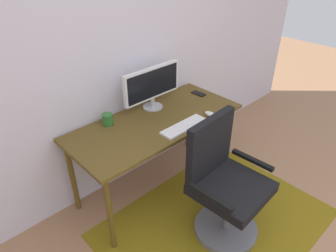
{
  "coord_description": "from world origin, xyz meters",
  "views": [
    {
      "loc": [
        -1.12,
        0.11,
        2.08
      ],
      "look_at": [
        0.23,
        1.54,
        0.84
      ],
      "focal_mm": 32.7,
      "sensor_mm": 36.0,
      "label": 1
    }
  ],
  "objects_px": {
    "desk": "(157,127)",
    "monitor": "(152,85)",
    "coffee_cup": "(108,119)",
    "cell_phone": "(199,94)",
    "office_chair": "(224,188)",
    "computer_mouse": "(210,114)",
    "keyboard": "(184,126)"
  },
  "relations": [
    {
      "from": "monitor",
      "to": "office_chair",
      "type": "distance_m",
      "value": 1.06
    },
    {
      "from": "computer_mouse",
      "to": "cell_phone",
      "type": "height_order",
      "value": "computer_mouse"
    },
    {
      "from": "monitor",
      "to": "cell_phone",
      "type": "bearing_deg",
      "value": -11.3
    },
    {
      "from": "coffee_cup",
      "to": "cell_phone",
      "type": "relative_size",
      "value": 0.69
    },
    {
      "from": "keyboard",
      "to": "office_chair",
      "type": "xyz_separation_m",
      "value": [
        -0.04,
        -0.48,
        -0.33
      ]
    },
    {
      "from": "desk",
      "to": "monitor",
      "type": "bearing_deg",
      "value": 56.41
    },
    {
      "from": "desk",
      "to": "cell_phone",
      "type": "height_order",
      "value": "cell_phone"
    },
    {
      "from": "monitor",
      "to": "computer_mouse",
      "type": "height_order",
      "value": "monitor"
    },
    {
      "from": "coffee_cup",
      "to": "office_chair",
      "type": "height_order",
      "value": "office_chair"
    },
    {
      "from": "desk",
      "to": "keyboard",
      "type": "distance_m",
      "value": 0.27
    },
    {
      "from": "keyboard",
      "to": "cell_phone",
      "type": "distance_m",
      "value": 0.64
    },
    {
      "from": "desk",
      "to": "keyboard",
      "type": "height_order",
      "value": "keyboard"
    },
    {
      "from": "monitor",
      "to": "computer_mouse",
      "type": "relative_size",
      "value": 5.72
    },
    {
      "from": "office_chair",
      "to": "monitor",
      "type": "bearing_deg",
      "value": 81.59
    },
    {
      "from": "coffee_cup",
      "to": "office_chair",
      "type": "distance_m",
      "value": 1.08
    },
    {
      "from": "desk",
      "to": "cell_phone",
      "type": "distance_m",
      "value": 0.65
    },
    {
      "from": "desk",
      "to": "coffee_cup",
      "type": "bearing_deg",
      "value": 146.15
    },
    {
      "from": "computer_mouse",
      "to": "coffee_cup",
      "type": "bearing_deg",
      "value": 146.22
    },
    {
      "from": "cell_phone",
      "to": "desk",
      "type": "bearing_deg",
      "value": -175.03
    },
    {
      "from": "keyboard",
      "to": "cell_phone",
      "type": "height_order",
      "value": "keyboard"
    },
    {
      "from": "desk",
      "to": "office_chair",
      "type": "xyz_separation_m",
      "value": [
        0.05,
        -0.72,
        -0.25
      ]
    },
    {
      "from": "monitor",
      "to": "computer_mouse",
      "type": "xyz_separation_m",
      "value": [
        0.26,
        -0.46,
        -0.21
      ]
    },
    {
      "from": "computer_mouse",
      "to": "office_chair",
      "type": "relative_size",
      "value": 0.1
    },
    {
      "from": "keyboard",
      "to": "coffee_cup",
      "type": "xyz_separation_m",
      "value": [
        -0.43,
        0.46,
        0.04
      ]
    },
    {
      "from": "computer_mouse",
      "to": "cell_phone",
      "type": "relative_size",
      "value": 0.74
    },
    {
      "from": "computer_mouse",
      "to": "office_chair",
      "type": "xyz_separation_m",
      "value": [
        -0.34,
        -0.46,
        -0.33
      ]
    },
    {
      "from": "coffee_cup",
      "to": "cell_phone",
      "type": "distance_m",
      "value": 0.98
    },
    {
      "from": "monitor",
      "to": "cell_phone",
      "type": "xyz_separation_m",
      "value": [
        0.51,
        -0.1,
        -0.22
      ]
    },
    {
      "from": "computer_mouse",
      "to": "cell_phone",
      "type": "bearing_deg",
      "value": 54.78
    },
    {
      "from": "desk",
      "to": "computer_mouse",
      "type": "bearing_deg",
      "value": -33.73
    },
    {
      "from": "desk",
      "to": "coffee_cup",
      "type": "distance_m",
      "value": 0.42
    },
    {
      "from": "coffee_cup",
      "to": "computer_mouse",
      "type": "bearing_deg",
      "value": -33.78
    }
  ]
}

